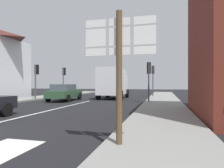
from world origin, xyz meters
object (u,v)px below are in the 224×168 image
(sedan_far, at_px, (64,92))
(delivery_truck, at_px, (113,82))
(traffic_light_near_left, at_px, (36,74))
(traffic_light_far_left, at_px, (64,75))
(traffic_light_near_right, at_px, (149,73))
(traffic_light_far_right, at_px, (153,74))
(route_sign_post, at_px, (119,63))

(sedan_far, bearing_deg, delivery_truck, 44.12)
(traffic_light_near_left, bearing_deg, traffic_light_far_left, 90.00)
(traffic_light_near_left, distance_m, traffic_light_near_right, 10.34)
(traffic_light_far_right, distance_m, traffic_light_far_left, 10.40)
(delivery_truck, bearing_deg, traffic_light_far_right, 40.18)
(sedan_far, distance_m, traffic_light_far_right, 10.15)
(traffic_light_far_right, xyz_separation_m, traffic_light_near_right, (-0.00, -6.91, -0.23))
(traffic_light_near_left, distance_m, traffic_light_far_right, 12.24)
(sedan_far, bearing_deg, route_sign_post, -57.45)
(traffic_light_far_left, distance_m, traffic_light_near_right, 11.81)
(sedan_far, distance_m, route_sign_post, 14.00)
(traffic_light_far_right, height_order, traffic_light_far_left, traffic_light_far_right)
(delivery_truck, height_order, route_sign_post, route_sign_post)
(traffic_light_near_left, distance_m, traffic_light_far_left, 5.36)
(route_sign_post, bearing_deg, traffic_light_near_left, 131.27)
(sedan_far, height_order, delivery_truck, delivery_truck)
(traffic_light_near_right, bearing_deg, traffic_light_near_left, 178.08)
(traffic_light_near_left, height_order, traffic_light_far_left, traffic_light_far_left)
(route_sign_post, distance_m, traffic_light_far_right, 18.46)
(delivery_truck, relative_size, traffic_light_near_right, 1.56)
(sedan_far, distance_m, traffic_light_near_left, 3.38)
(delivery_truck, xyz_separation_m, traffic_light_far_right, (3.80, 3.21, 0.95))
(route_sign_post, bearing_deg, traffic_light_far_left, 121.18)
(route_sign_post, relative_size, traffic_light_far_right, 0.91)
(delivery_truck, xyz_separation_m, traffic_light_near_right, (3.80, -3.69, 0.73))
(traffic_light_far_left, bearing_deg, delivery_truck, -17.12)
(route_sign_post, bearing_deg, sedan_far, 122.55)
(traffic_light_near_left, relative_size, traffic_light_far_right, 0.93)
(sedan_far, bearing_deg, traffic_light_near_left, 177.27)
(delivery_truck, bearing_deg, traffic_light_far_left, 162.88)
(traffic_light_far_left, bearing_deg, traffic_light_near_right, -28.91)
(traffic_light_near_left, bearing_deg, traffic_light_near_right, -1.92)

